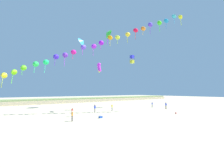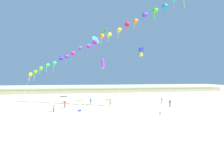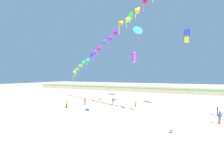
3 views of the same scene
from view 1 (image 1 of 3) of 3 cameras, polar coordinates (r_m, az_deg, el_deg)
name	(u,v)px [view 1 (image 1 of 3)]	position (r m, az deg, el deg)	size (l,w,h in m)	color
ground_plane	(166,121)	(24.99, 19.88, -13.01)	(240.00, 240.00, 0.00)	#C1B28E
dune_ridge	(65,100)	(63.78, -17.42, -5.96)	(120.00, 9.19, 1.78)	tan
person_near_left	(152,104)	(43.90, 15.03, -7.47)	(0.21, 0.53, 1.52)	#474C56
person_near_right	(95,108)	(32.17, -6.57, -9.06)	(0.60, 0.23, 1.71)	gray
person_mid_center	(72,115)	(23.74, -14.95, -11.40)	(0.21, 0.55, 1.57)	black
person_far_left	(166,105)	(40.55, 19.85, -7.60)	(0.59, 0.34, 1.74)	#726656
person_far_right	(72,112)	(27.91, -14.92, -10.14)	(0.46, 0.41, 1.55)	#474C56
person_far_center	(112,107)	(35.10, 0.01, -8.75)	(0.52, 0.25, 1.51)	#474C56
kite_banner_string	(102,42)	(32.98, -3.87, 15.82)	(35.81, 17.44, 22.85)	yellow
large_kite_low_lead	(108,33)	(36.42, -1.72, 18.68)	(1.49, 2.22, 3.78)	green
large_kite_mid_trail	(132,59)	(43.53, 7.66, 9.32)	(0.96, 0.96, 2.25)	gold
large_kite_high_solo	(82,41)	(45.40, -11.21, 15.60)	(3.42, 3.34, 4.98)	#38AFE5
large_kite_outer_drift	(99,67)	(37.42, -4.91, 6.31)	(1.34, 1.30, 2.58)	#C82CE9
beach_cooler	(101,117)	(25.91, -4.38, -12.32)	(0.58, 0.41, 0.46)	blue
beach_ball	(176,113)	(32.92, 23.17, -10.13)	(0.36, 0.36, 0.36)	red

